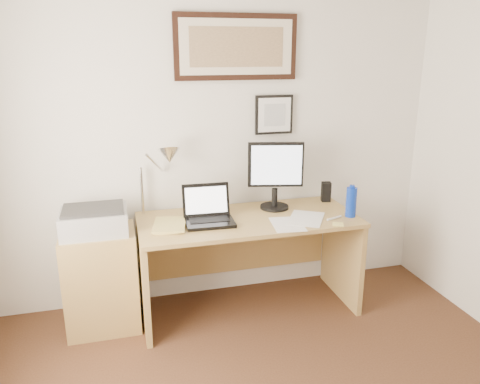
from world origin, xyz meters
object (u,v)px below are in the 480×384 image
object	(u,v)px
book	(153,226)
laptop	(208,214)
desk	(245,243)
printer	(94,220)
side_cabinet	(102,280)
lcd_monitor	(276,172)
water_bottle	(351,202)

from	to	relation	value
book	laptop	distance (m)	0.39
desk	printer	size ratio (longest dim) A/B	3.64
side_cabinet	lcd_monitor	world-z (taller)	lcd_monitor
printer	desk	bearing A→B (deg)	2.15
laptop	book	bearing A→B (deg)	-179.22
desk	lcd_monitor	size ratio (longest dim) A/B	3.08
lcd_monitor	laptop	bearing A→B (deg)	-164.07
desk	side_cabinet	bearing A→B (deg)	-178.11
side_cabinet	desk	world-z (taller)	desk
side_cabinet	lcd_monitor	distance (m)	1.49
laptop	lcd_monitor	xyz separation A→B (m)	(0.55, 0.16, 0.23)
water_bottle	lcd_monitor	bearing A→B (deg)	146.89
desk	laptop	world-z (taller)	laptop
laptop	desk	bearing A→B (deg)	17.02
water_bottle	laptop	bearing A→B (deg)	171.45
water_bottle	laptop	size ratio (longest dim) A/B	0.63
side_cabinet	laptop	xyz separation A→B (m)	(0.77, -0.06, 0.44)
water_bottle	desk	distance (m)	0.85
water_bottle	laptop	distance (m)	1.05
water_bottle	desk	size ratio (longest dim) A/B	0.14
water_bottle	lcd_monitor	size ratio (longest dim) A/B	0.42
water_bottle	printer	size ratio (longest dim) A/B	0.50
book	lcd_monitor	size ratio (longest dim) A/B	0.58
side_cabinet	lcd_monitor	bearing A→B (deg)	4.40
printer	water_bottle	bearing A→B (deg)	-6.49
laptop	lcd_monitor	size ratio (longest dim) A/B	0.67
side_cabinet	water_bottle	size ratio (longest dim) A/B	3.32
laptop	lcd_monitor	world-z (taller)	lcd_monitor
water_bottle	lcd_monitor	xyz separation A→B (m)	(-0.48, 0.31, 0.18)
water_bottle	book	xyz separation A→B (m)	(-1.43, 0.15, -0.10)
side_cabinet	book	size ratio (longest dim) A/B	2.42
lcd_monitor	printer	bearing A→B (deg)	-175.41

